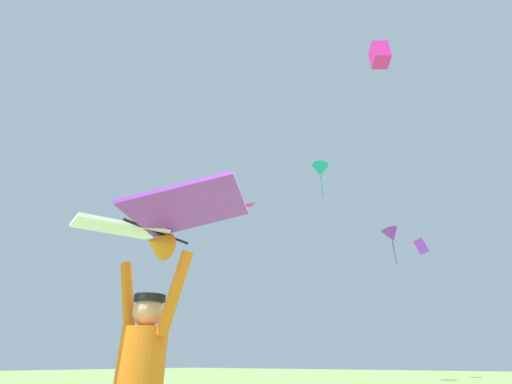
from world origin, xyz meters
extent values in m
cylinder|color=orange|center=(-0.26, -0.10, 1.10)|extent=(0.36, 0.36, 0.56)
sphere|color=tan|center=(-0.26, -0.10, 1.49)|extent=(0.23, 0.23, 0.23)
cylinder|color=black|center=(-0.26, -0.10, 1.59)|extent=(0.26, 0.26, 0.05)
cylinder|color=orange|center=(0.01, -0.08, 1.61)|extent=(0.28, 0.11, 0.62)
cylinder|color=orange|center=(-0.52, -0.11, 1.61)|extent=(0.28, 0.11, 0.62)
cylinder|color=black|center=(-0.26, -0.10, 2.13)|extent=(0.07, 0.72, 0.02)
cube|color=purple|center=(0.17, -0.18, 2.22)|extent=(1.08, 1.03, 0.21)
cube|color=white|center=(-0.68, -0.23, 2.22)|extent=(1.05, 0.98, 0.21)
cone|color=orange|center=(-0.26, -0.10, 2.03)|extent=(0.25, 0.21, 0.24)
pyramid|color=#DB2393|center=(-9.47, 13.30, 9.64)|extent=(0.89, 0.85, 0.39)
cone|color=purple|center=(-4.29, 24.69, 9.88)|extent=(1.47, 1.39, 1.31)
cylinder|color=#602387|center=(-4.29, 24.69, 8.49)|extent=(0.06, 0.06, 1.81)
cone|color=#19B2AD|center=(-4.30, 12.58, 9.96)|extent=(1.13, 1.19, 0.82)
cylinder|color=#117C79|center=(-4.30, 12.58, 9.03)|extent=(0.04, 0.04, 1.21)
cube|color=#DB2393|center=(-0.26, 11.99, 15.04)|extent=(1.15, 1.26, 1.40)
cube|color=purple|center=(-3.46, 31.24, 10.50)|extent=(1.10, 0.95, 1.49)
camera|label=1|loc=(2.05, -1.88, 1.14)|focal=24.33mm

